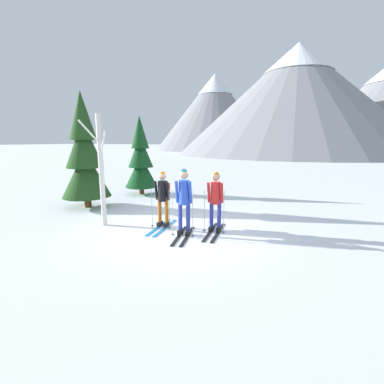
% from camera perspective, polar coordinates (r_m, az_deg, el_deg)
% --- Properties ---
extents(ground_plane, '(400.00, 400.00, 0.00)m').
position_cam_1_polar(ground_plane, '(7.74, -2.25, -8.10)').
color(ground_plane, white).
extents(skier_in_black, '(0.61, 1.66, 1.66)m').
position_cam_1_polar(skier_in_black, '(7.86, -6.20, -0.86)').
color(skier_in_black, '#1E84D1').
rests_on(skier_in_black, ground).
extents(skier_in_blue, '(0.60, 1.58, 1.80)m').
position_cam_1_polar(skier_in_blue, '(7.09, -1.68, -1.22)').
color(skier_in_blue, black).
rests_on(skier_in_blue, ground).
extents(skier_in_red, '(0.61, 1.67, 1.69)m').
position_cam_1_polar(skier_in_red, '(7.41, 5.02, -1.60)').
color(skier_in_red, black).
rests_on(skier_in_red, ground).
extents(pine_tree_near, '(1.78, 1.78, 4.31)m').
position_cam_1_polar(pine_tree_near, '(10.86, -21.90, 7.19)').
color(pine_tree_near, '#51381E').
rests_on(pine_tree_near, ground).
extents(pine_tree_mid, '(1.52, 1.52, 3.67)m').
position_cam_1_polar(pine_tree_mid, '(12.90, -10.87, 6.90)').
color(pine_tree_mid, '#51381E').
rests_on(pine_tree_mid, ground).
extents(birch_tree_tall, '(0.62, 0.81, 3.26)m').
position_cam_1_polar(birch_tree_tall, '(8.26, -18.77, 4.57)').
color(birch_tree_tall, silver).
rests_on(birch_tree_tall, ground).
extents(mountain_ridge_distant, '(81.24, 62.08, 21.09)m').
position_cam_1_polar(mountain_ridge_distant, '(69.22, 23.82, 16.60)').
color(mountain_ridge_distant, gray).
rests_on(mountain_ridge_distant, ground).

